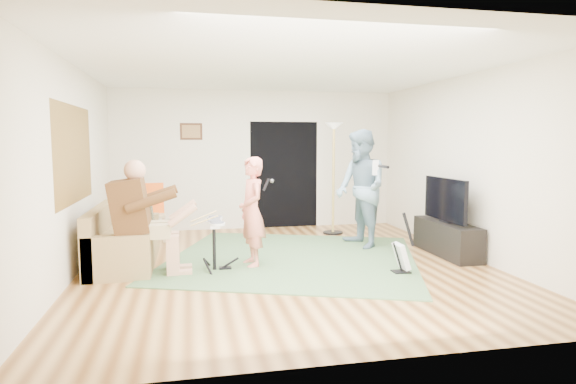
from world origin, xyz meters
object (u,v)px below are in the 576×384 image
at_px(torchiere_lamp, 334,158).
at_px(dining_chair, 153,220).
at_px(singer, 252,212).
at_px(guitarist, 361,189).
at_px(tv_cabinet, 447,238).
at_px(guitar_spare, 402,256).
at_px(television, 445,199).
at_px(sofa, 119,245).
at_px(drum_kit, 214,248).

xyz_separation_m(torchiere_lamp, dining_chair, (-3.24, 0.01, -1.05)).
relative_size(singer, guitarist, 0.79).
bearing_deg(guitarist, singer, -74.82).
bearing_deg(tv_cabinet, guitar_spare, -143.44).
height_order(guitarist, guitar_spare, guitarist).
relative_size(dining_chair, television, 0.88).
bearing_deg(tv_cabinet, sofa, 174.62).
distance_m(singer, guitarist, 2.06).
xyz_separation_m(guitarist, guitar_spare, (-0.02, -1.61, -0.73)).
relative_size(sofa, drum_kit, 2.82).
relative_size(sofa, dining_chair, 2.00).
relative_size(guitarist, tv_cabinet, 1.36).
height_order(drum_kit, guitar_spare, guitar_spare).
xyz_separation_m(tv_cabinet, television, (-0.05, 0.00, 0.60)).
bearing_deg(television, drum_kit, -176.70).
relative_size(drum_kit, torchiere_lamp, 0.34).
relative_size(singer, guitar_spare, 1.88).
bearing_deg(television, guitarist, 143.43).
bearing_deg(torchiere_lamp, tv_cabinet, -58.84).
relative_size(drum_kit, singer, 0.47).
height_order(guitarist, torchiere_lamp, torchiere_lamp).
bearing_deg(singer, television, 81.25).
height_order(torchiere_lamp, tv_cabinet, torchiere_lamp).
relative_size(drum_kit, television, 0.63).
height_order(guitar_spare, tv_cabinet, guitar_spare).
bearing_deg(tv_cabinet, television, 180.00).
relative_size(dining_chair, tv_cabinet, 0.71).
bearing_deg(dining_chair, drum_kit, -71.42).
bearing_deg(guitar_spare, sofa, 160.75).
bearing_deg(guitarist, guitar_spare, -9.26).
xyz_separation_m(torchiere_lamp, television, (1.14, -1.97, -0.56)).
height_order(guitar_spare, television, television).
height_order(sofa, guitarist, guitarist).
relative_size(guitarist, guitar_spare, 2.39).
height_order(drum_kit, television, television).
relative_size(singer, television, 1.34).
bearing_deg(dining_chair, guitarist, -24.47).
height_order(sofa, television, television).
bearing_deg(sofa, guitar_spare, -19.25).
height_order(sofa, drum_kit, sofa).
bearing_deg(drum_kit, sofa, 153.23).
height_order(singer, guitarist, guitarist).
bearing_deg(tv_cabinet, drum_kit, -176.75).
bearing_deg(singer, guitar_spare, 57.43).
relative_size(guitarist, dining_chair, 1.93).
bearing_deg(tv_cabinet, torchiere_lamp, 121.16).
xyz_separation_m(sofa, television, (4.74, -0.45, 0.58)).
bearing_deg(guitarist, tv_cabinet, 46.13).
bearing_deg(sofa, tv_cabinet, -5.38).
xyz_separation_m(torchiere_lamp, tv_cabinet, (1.19, -1.97, -1.16)).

